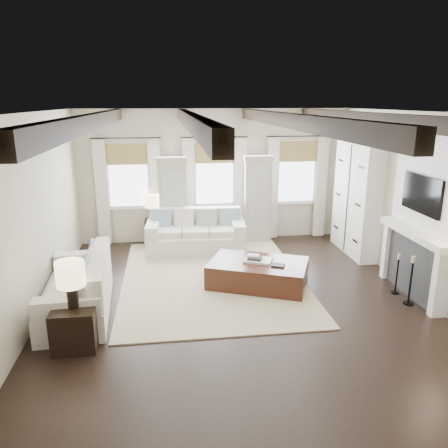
{
  "coord_description": "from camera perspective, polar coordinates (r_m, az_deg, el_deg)",
  "views": [
    {
      "loc": [
        -1.15,
        -6.73,
        3.37
      ],
      "look_at": [
        -0.12,
        1.05,
        1.15
      ],
      "focal_mm": 35.0,
      "sensor_mm": 36.0,
      "label": 1
    }
  ],
  "objects": [
    {
      "name": "ground",
      "position": [
        7.61,
        1.94,
        -10.49
      ],
      "size": [
        7.5,
        7.5,
        0.0
      ],
      "primitive_type": "plane",
      "color": "black",
      "rests_on": "ground"
    },
    {
      "name": "room_shell",
      "position": [
        7.99,
        6.33,
        5.02
      ],
      "size": [
        6.54,
        7.54,
        3.22
      ],
      "color": "beige",
      "rests_on": "ground"
    },
    {
      "name": "area_rug",
      "position": [
        8.67,
        -1.56,
        -7.0
      ],
      "size": [
        3.46,
        4.56,
        0.02
      ],
      "primitive_type": "cube",
      "color": "#C3B693",
      "rests_on": "ground"
    },
    {
      "name": "sofa_back",
      "position": [
        10.12,
        -3.7,
        -1.41
      ],
      "size": [
        2.29,
        1.16,
        0.96
      ],
      "color": "silver",
      "rests_on": "ground"
    },
    {
      "name": "sofa_left",
      "position": [
        7.6,
        -18.14,
        -8.14
      ],
      "size": [
        1.15,
        2.28,
        0.95
      ],
      "color": "silver",
      "rests_on": "ground"
    },
    {
      "name": "ottoman",
      "position": [
        8.3,
        4.47,
        -6.46
      ],
      "size": [
        2.07,
        1.72,
        0.47
      ],
      "primitive_type": "cube",
      "rotation": [
        0.0,
        0.0,
        -0.4
      ],
      "color": "black",
      "rests_on": "ground"
    },
    {
      "name": "tray",
      "position": [
        8.25,
        4.47,
        -4.71
      ],
      "size": [
        0.61,
        0.55,
        0.04
      ],
      "primitive_type": "cube",
      "rotation": [
        0.0,
        0.0,
        -0.4
      ],
      "color": "white",
      "rests_on": "ottoman"
    },
    {
      "name": "book_lower",
      "position": [
        8.22,
        4.06,
        -4.48
      ],
      "size": [
        0.32,
        0.29,
        0.04
      ],
      "primitive_type": "cube",
      "rotation": [
        0.0,
        0.0,
        -0.4
      ],
      "color": "#262628",
      "rests_on": "tray"
    },
    {
      "name": "book_upper",
      "position": [
        8.25,
        3.81,
        -4.13
      ],
      "size": [
        0.27,
        0.24,
        0.03
      ],
      "primitive_type": "cube",
      "rotation": [
        0.0,
        0.0,
        -0.4
      ],
      "color": "beige",
      "rests_on": "book_lower"
    },
    {
      "name": "book_loose",
      "position": [
        8.04,
        7.07,
        -5.39
      ],
      "size": [
        0.29,
        0.26,
        0.03
      ],
      "primitive_type": "cube",
      "rotation": [
        0.0,
        0.0,
        -0.4
      ],
      "color": "#262628",
      "rests_on": "ottoman"
    },
    {
      "name": "side_table_front",
      "position": [
        6.66,
        -18.8,
        -12.59
      ],
      "size": [
        0.6,
        0.6,
        0.6
      ],
      "primitive_type": "cube",
      "color": "black",
      "rests_on": "ground"
    },
    {
      "name": "lamp_front",
      "position": [
        6.34,
        -19.41,
        -6.49
      ],
      "size": [
        0.39,
        0.39,
        0.68
      ],
      "color": "black",
      "rests_on": "side_table_front"
    },
    {
      "name": "side_table_back",
      "position": [
        10.73,
        -9.16,
        -1.0
      ],
      "size": [
        0.41,
        0.41,
        0.61
      ],
      "primitive_type": "cube",
      "color": "black",
      "rests_on": "ground"
    },
    {
      "name": "lamp_back",
      "position": [
        10.55,
        -9.33,
        2.83
      ],
      "size": [
        0.37,
        0.37,
        0.63
      ],
      "color": "black",
      "rests_on": "side_table_back"
    },
    {
      "name": "candlestick_near",
      "position": [
        8.13,
        23.16,
        -7.27
      ],
      "size": [
        0.18,
        0.18,
        0.87
      ],
      "color": "black",
      "rests_on": "ground"
    },
    {
      "name": "candlestick_far",
      "position": [
        8.51,
        21.63,
        -6.46
      ],
      "size": [
        0.15,
        0.15,
        0.75
      ],
      "color": "black",
      "rests_on": "ground"
    }
  ]
}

